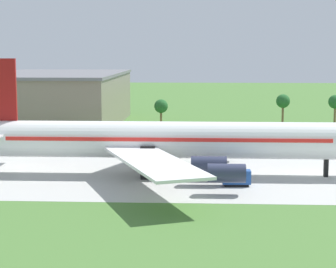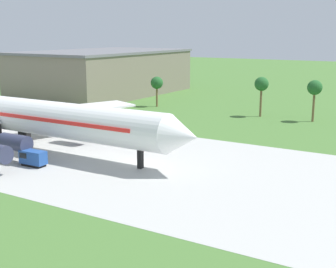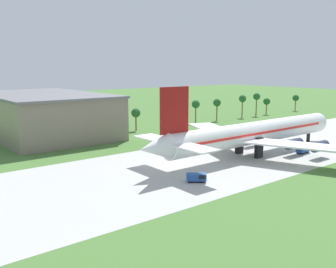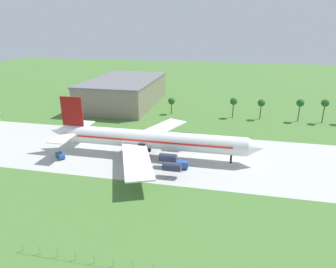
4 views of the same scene
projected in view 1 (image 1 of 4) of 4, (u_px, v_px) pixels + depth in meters
ground_plane at (315, 174)px, 107.08m from camera, size 600.00×600.00×0.00m
taxiway_strip at (315, 174)px, 107.08m from camera, size 320.00×44.00×0.02m
jet_airliner at (160, 140)px, 105.11m from camera, size 77.74×59.11×20.21m
baggage_tug at (235, 178)px, 97.28m from camera, size 4.58×2.19×2.58m
terminal_building at (56, 99)px, 175.40m from camera, size 36.72×61.20×15.16m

